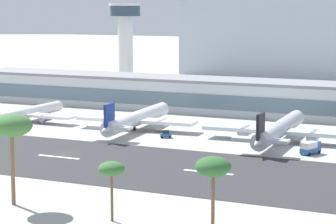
{
  "coord_description": "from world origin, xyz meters",
  "views": [
    {
      "loc": [
        99.36,
        -153.04,
        37.2
      ],
      "look_at": [
        8.79,
        44.21,
        5.53
      ],
      "focal_mm": 76.82,
      "sensor_mm": 36.0,
      "label": 1
    }
  ],
  "objects": [
    {
      "name": "airliner_navy_tail_gate_1",
      "position": [
        -0.02,
        39.19,
        3.37
      ],
      "size": [
        38.11,
        50.56,
        10.55
      ],
      "rotation": [
        0.0,
        0.0,
        1.65
      ],
      "color": "white",
      "rests_on": "ground_plane"
    },
    {
      "name": "terminal_building",
      "position": [
        2.57,
        86.79,
        5.96
      ],
      "size": [
        188.72,
        20.92,
        11.91
      ],
      "color": "silver",
      "rests_on": "ground_plane"
    },
    {
      "name": "runway_centreline_dash_4",
      "position": [
        0.81,
        -4.18,
        0.09
      ],
      "size": [
        12.0,
        1.2,
        0.01
      ],
      "primitive_type": "cube",
      "color": "white",
      "rests_on": "runway_strip"
    },
    {
      "name": "palm_tree_2",
      "position": [
        17.27,
        -44.71,
        15.09
      ],
      "size": [
        7.96,
        7.96,
        17.52
      ],
      "color": "brown",
      "rests_on": "ground_plane"
    },
    {
      "name": "runway_strip",
      "position": [
        0.0,
        -4.18,
        0.04
      ],
      "size": [
        800.0,
        43.1,
        0.08
      ],
      "primitive_type": "cube",
      "color": "#2D2D30",
      "rests_on": "ground_plane"
    },
    {
      "name": "airliner_red_tail_gate_0",
      "position": [
        -40.35,
        38.18,
        2.78
      ],
      "size": [
        35.91,
        41.88,
        8.74
      ],
      "rotation": [
        0.0,
        0.0,
        1.56
      ],
      "color": "white",
      "rests_on": "ground_plane"
    },
    {
      "name": "service_baggage_tug_0",
      "position": [
        13.83,
        31.62,
        1.05
      ],
      "size": [
        3.57,
        3.05,
        2.2
      ],
      "rotation": [
        0.0,
        0.0,
        0.52
      ],
      "color": "#23569E",
      "rests_on": "ground_plane"
    },
    {
      "name": "runway_centreline_dash_5",
      "position": [
        41.09,
        -4.18,
        0.09
      ],
      "size": [
        12.0,
        1.2,
        0.01
      ],
      "primitive_type": "cube",
      "color": "white",
      "rests_on": "runway_strip"
    },
    {
      "name": "control_tower",
      "position": [
        -52.67,
        132.32,
        24.98
      ],
      "size": [
        14.55,
        14.55,
        39.12
      ],
      "color": "silver",
      "rests_on": "ground_plane"
    },
    {
      "name": "service_box_truck_1",
      "position": [
        57.32,
        25.85,
        1.79
      ],
      "size": [
        4.51,
        6.46,
        3.25
      ],
      "rotation": [
        0.0,
        0.0,
        1.18
      ],
      "color": "#23569E",
      "rests_on": "ground_plane"
    },
    {
      "name": "palm_tree_1",
      "position": [
        39.49,
        -46.19,
        9.26
      ],
      "size": [
        4.64,
        4.64,
        10.71
      ],
      "color": "brown",
      "rests_on": "ground_plane"
    },
    {
      "name": "palm_tree_3",
      "position": [
        58.66,
        -46.89,
        11.54
      ],
      "size": [
        5.89,
        5.89,
        13.36
      ],
      "color": "brown",
      "rests_on": "ground_plane"
    },
    {
      "name": "airliner_black_tail_gate_2",
      "position": [
        45.19,
        38.13,
        3.45
      ],
      "size": [
        43.32,
        51.85,
        10.82
      ],
      "rotation": [
        0.0,
        0.0,
        1.61
      ],
      "color": "silver",
      "rests_on": "ground_plane"
    },
    {
      "name": "ground_plane",
      "position": [
        0.0,
        0.0,
        0.0
      ],
      "size": [
        1400.0,
        1400.0,
        0.0
      ],
      "primitive_type": "plane",
      "color": "#A8A8A3"
    },
    {
      "name": "distant_hotel_block",
      "position": [
        -2.24,
        224.85,
        20.87
      ],
      "size": [
        115.98,
        32.46,
        41.75
      ],
      "primitive_type": "cube",
      "color": "#A8B2BC",
      "rests_on": "ground_plane"
    }
  ]
}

